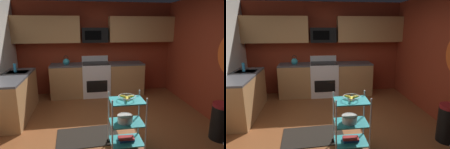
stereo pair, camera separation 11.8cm
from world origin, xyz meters
The scene contains 15 objects.
floor centered at (0.00, 0.00, -0.02)m, with size 4.40×4.80×0.04m, color brown.
wall_back centered at (0.00, 2.43, 1.30)m, with size 4.52×0.06×2.60m, color maroon.
wall_right centered at (2.23, 0.00, 1.30)m, with size 0.06×4.80×2.60m, color maroon.
counter_run centered at (-0.76, 1.65, 0.46)m, with size 3.49×2.26×0.92m.
oven_range centered at (-0.05, 2.10, 0.48)m, with size 0.76×0.65×1.10m.
upper_cabinets centered at (0.01, 2.23, 1.85)m, with size 4.40×0.33×0.70m.
microwave centered at (-0.06, 2.21, 1.70)m, with size 0.70×0.39×0.40m.
rolling_cart centered at (0.21, -0.55, 0.45)m, with size 0.59×0.41×0.91m.
fruit_bowl centered at (0.21, -0.55, 0.88)m, with size 0.27×0.27×0.07m.
mixing_bowl_large centered at (0.19, -0.55, 0.52)m, with size 0.25×0.25×0.11m.
book_stack centered at (0.21, -0.55, 0.16)m, with size 0.27×0.16×0.06m.
kettle centered at (-0.86, 2.10, 1.00)m, with size 0.21×0.18×0.26m.
dish_soap_bottle centered at (-1.95, 1.34, 1.02)m, with size 0.06×0.06×0.20m, color #2D8CBF.
trash_can centered at (1.90, -0.55, 0.33)m, with size 0.34×0.42×0.66m.
floor_rug centered at (-0.39, -0.12, 0.01)m, with size 1.10×0.70×0.01m, color black.
Camera 1 is at (-0.47, -3.34, 1.94)m, focal length 31.68 mm.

